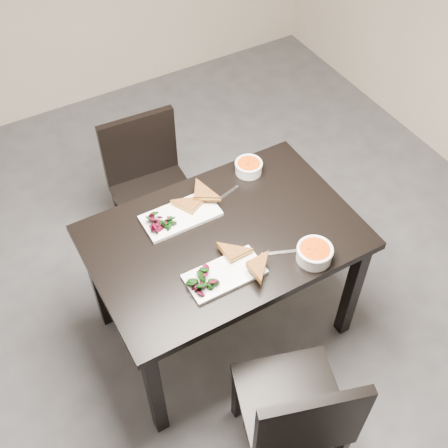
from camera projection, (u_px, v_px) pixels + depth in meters
name	position (u px, v px, depth m)	size (l,w,h in m)	color
ground	(159.00, 393.00, 2.81)	(5.00, 5.00, 0.00)	#47474C
room_shell	(98.00, 80.00, 1.44)	(5.02, 5.02, 2.81)	beige
table	(224.00, 248.00, 2.59)	(1.20, 0.80, 0.75)	black
chair_near	(297.00, 414.00, 2.24)	(0.53, 0.53, 0.85)	black
chair_far	(150.00, 182.00, 3.12)	(0.44, 0.44, 0.85)	black
plate_near	(225.00, 274.00, 2.36)	(0.33, 0.17, 0.02)	white
sandwich_near	(236.00, 261.00, 2.36)	(0.17, 0.13, 0.05)	#90561E
salad_near	(204.00, 280.00, 2.30)	(0.10, 0.09, 0.05)	black
soup_bowl_near	(315.00, 253.00, 2.40)	(0.16, 0.16, 0.07)	white
cutlery_near	(281.00, 252.00, 2.44)	(0.18, 0.02, 0.00)	silver
plate_far	(181.00, 216.00, 2.58)	(0.35, 0.18, 0.02)	white
sandwich_far	(194.00, 207.00, 2.56)	(0.18, 0.13, 0.06)	#90561E
salad_far	(160.00, 219.00, 2.52)	(0.11, 0.10, 0.05)	black
soup_bowl_far	(249.00, 167.00, 2.76)	(0.14, 0.14, 0.06)	white
cutlery_far	(225.00, 195.00, 2.67)	(0.18, 0.02, 0.00)	silver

